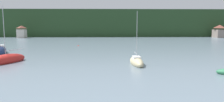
{
  "coord_description": "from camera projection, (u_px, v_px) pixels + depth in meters",
  "views": [
    {
      "loc": [
        -0.8,
        18.14,
        5.48
      ],
      "look_at": [
        0.0,
        47.8,
        1.86
      ],
      "focal_mm": 33.91,
      "sensor_mm": 36.0,
      "label": 1
    }
  ],
  "objects": [
    {
      "name": "wooded_hillside",
      "position": [
        71.0,
        25.0,
        138.05
      ],
      "size": [
        352.0,
        71.38,
        23.53
      ],
      "color": "#264223",
      "rests_on": "ground_plane"
    },
    {
      "name": "sailboat_far_8",
      "position": [
        0.0,
        51.0,
        41.37
      ],
      "size": [
        4.79,
        7.86,
        9.77
      ],
      "rotation": [
        0.0,
        0.0,
        1.94
      ],
      "color": "navy",
      "rests_on": "ground_plane"
    },
    {
      "name": "shore_building_west",
      "position": [
        22.0,
        32.0,
        92.06
      ],
      "size": [
        3.48,
        3.61,
        5.36
      ],
      "color": "beige",
      "rests_on": "ground_plane"
    },
    {
      "name": "shore_building_westcentral",
      "position": [
        219.0,
        31.0,
        95.32
      ],
      "size": [
        4.46,
        5.6,
        5.69
      ],
      "color": "gray",
      "rests_on": "ground_plane"
    },
    {
      "name": "mooring_buoy_near",
      "position": [
        78.0,
        46.0,
        56.79
      ],
      "size": [
        0.37,
        0.37,
        0.37
      ],
      "primitive_type": "sphere",
      "color": "red",
      "rests_on": "ground_plane"
    },
    {
      "name": "sailboat_mid_9",
      "position": [
        137.0,
        62.0,
        29.78
      ],
      "size": [
        1.89,
        5.77,
        7.82
      ],
      "rotation": [
        0.0,
        0.0,
        4.77
      ],
      "color": "#CCBC8E",
      "rests_on": "ground_plane"
    },
    {
      "name": "sailboat_mid_2",
      "position": [
        6.0,
        60.0,
        30.9
      ],
      "size": [
        4.76,
        7.26,
        8.75
      ],
      "rotation": [
        0.0,
        0.0,
        4.3
      ],
      "color": "red",
      "rests_on": "ground_plane"
    }
  ]
}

